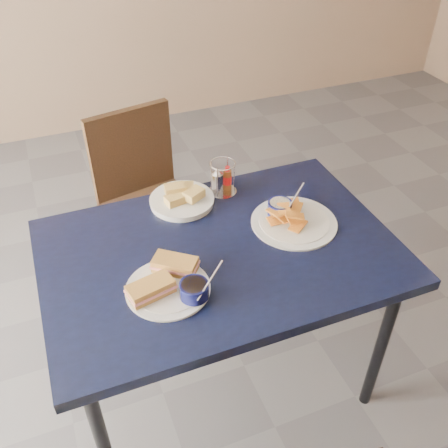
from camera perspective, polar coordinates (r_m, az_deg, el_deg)
name	(u,v)px	position (r m, az deg, el deg)	size (l,w,h in m)	color
ground	(244,366)	(2.31, 2.31, -15.88)	(6.00, 6.00, 0.00)	#56555B
dining_table	(220,263)	(1.75, -0.43, -4.48)	(1.20, 0.80, 0.75)	black
chair_far	(147,187)	(2.47, -8.84, 4.16)	(0.48, 0.47, 0.88)	black
sandwich_plate	(171,283)	(1.56, -6.10, -6.70)	(0.30, 0.27, 0.12)	white
plantain_plate	(289,217)	(1.83, 7.47, 0.78)	(0.31, 0.31, 0.12)	white
bread_basket	(182,199)	(1.91, -4.82, 2.91)	(0.24, 0.24, 0.07)	white
condiment_caddy	(221,180)	(1.94, -0.30, 5.04)	(0.11, 0.11, 0.14)	silver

